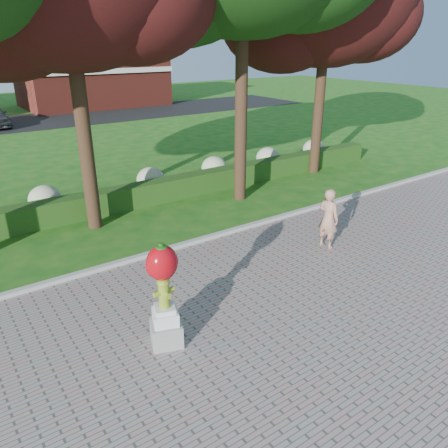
# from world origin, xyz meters

# --- Properties ---
(ground) EXTENTS (100.00, 100.00, 0.00)m
(ground) POSITION_xyz_m (0.00, 0.00, 0.00)
(ground) COLOR #155716
(ground) RESTS_ON ground
(walkway) EXTENTS (40.00, 14.00, 0.04)m
(walkway) POSITION_xyz_m (0.00, -4.00, 0.02)
(walkway) COLOR gray
(walkway) RESTS_ON ground
(curb) EXTENTS (40.00, 0.18, 0.15)m
(curb) POSITION_xyz_m (0.00, 3.00, 0.07)
(curb) COLOR #ADADA5
(curb) RESTS_ON ground
(lawn_hedge) EXTENTS (24.00, 0.70, 0.80)m
(lawn_hedge) POSITION_xyz_m (0.00, 7.00, 0.40)
(lawn_hedge) COLOR #1A3F12
(lawn_hedge) RESTS_ON ground
(hydrangea_row) EXTENTS (20.10, 1.10, 0.99)m
(hydrangea_row) POSITION_xyz_m (0.57, 8.00, 0.55)
(hydrangea_row) COLOR #B2BE91
(hydrangea_row) RESTS_ON ground
(street) EXTENTS (50.00, 8.00, 0.02)m
(street) POSITION_xyz_m (0.00, 28.00, 0.01)
(street) COLOR black
(street) RESTS_ON ground
(building_right) EXTENTS (12.00, 8.00, 6.40)m
(building_right) POSITION_xyz_m (8.00, 34.00, 3.20)
(building_right) COLOR maroon
(building_right) RESTS_ON ground
(tree_far_right) EXTENTS (7.88, 6.72, 10.21)m
(tree_far_right) POSITION_xyz_m (8.40, 6.58, 6.97)
(tree_far_right) COLOR black
(tree_far_right) RESTS_ON ground
(hydrant_sculpture) EXTENTS (0.76, 0.76, 2.20)m
(hydrant_sculpture) POSITION_xyz_m (-2.91, -0.64, 1.20)
(hydrant_sculpture) COLOR gray
(hydrant_sculpture) RESTS_ON walkway
(woman) EXTENTS (0.49, 0.68, 1.76)m
(woman) POSITION_xyz_m (2.99, 0.62, 0.92)
(woman) COLOR tan
(woman) RESTS_ON walkway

